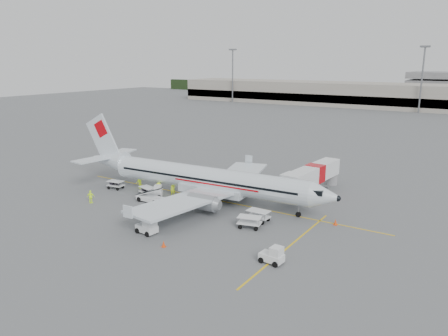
{
  "coord_description": "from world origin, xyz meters",
  "views": [
    {
      "loc": [
        29.71,
        -44.35,
        17.34
      ],
      "look_at": [
        0.0,
        2.0,
        3.8
      ],
      "focal_mm": 35.0,
      "sensor_mm": 36.0,
      "label": 1
    }
  ],
  "objects_px": {
    "aircraft": "(207,163)",
    "tug_mid": "(147,225)",
    "belt_loader": "(150,192)",
    "tug_fore": "(272,254)",
    "tug_aft": "(154,192)",
    "jet_bridge": "(314,179)"
  },
  "relations": [
    {
      "from": "aircraft",
      "to": "tug_mid",
      "type": "height_order",
      "value": "aircraft"
    },
    {
      "from": "belt_loader",
      "to": "tug_fore",
      "type": "distance_m",
      "value": 21.85
    },
    {
      "from": "aircraft",
      "to": "tug_aft",
      "type": "relative_size",
      "value": 17.05
    },
    {
      "from": "tug_fore",
      "to": "tug_aft",
      "type": "distance_m",
      "value": 23.12
    },
    {
      "from": "jet_bridge",
      "to": "belt_loader",
      "type": "height_order",
      "value": "jet_bridge"
    },
    {
      "from": "tug_fore",
      "to": "jet_bridge",
      "type": "bearing_deg",
      "value": 105.52
    },
    {
      "from": "aircraft",
      "to": "tug_fore",
      "type": "xyz_separation_m",
      "value": [
        14.75,
        -11.4,
        -4.14
      ]
    },
    {
      "from": "jet_bridge",
      "to": "belt_loader",
      "type": "relative_size",
      "value": 3.21
    },
    {
      "from": "jet_bridge",
      "to": "tug_aft",
      "type": "xyz_separation_m",
      "value": [
        -16.87,
        -12.89,
        -1.16
      ]
    },
    {
      "from": "tug_fore",
      "to": "tug_aft",
      "type": "xyz_separation_m",
      "value": [
        -21.39,
        8.78,
        0.01
      ]
    },
    {
      "from": "tug_fore",
      "to": "tug_mid",
      "type": "xyz_separation_m",
      "value": [
        -13.9,
        -0.86,
        0.06
      ]
    },
    {
      "from": "belt_loader",
      "to": "tug_aft",
      "type": "relative_size",
      "value": 2.23
    },
    {
      "from": "jet_bridge",
      "to": "tug_fore",
      "type": "xyz_separation_m",
      "value": [
        4.52,
        -21.67,
        -1.17
      ]
    },
    {
      "from": "jet_bridge",
      "to": "belt_loader",
      "type": "bearing_deg",
      "value": -133.43
    },
    {
      "from": "tug_fore",
      "to": "tug_mid",
      "type": "height_order",
      "value": "tug_mid"
    },
    {
      "from": "aircraft",
      "to": "jet_bridge",
      "type": "height_order",
      "value": "aircraft"
    },
    {
      "from": "belt_loader",
      "to": "jet_bridge",
      "type": "bearing_deg",
      "value": 40.52
    },
    {
      "from": "aircraft",
      "to": "belt_loader",
      "type": "distance_m",
      "value": 8.13
    },
    {
      "from": "tug_mid",
      "to": "tug_aft",
      "type": "bearing_deg",
      "value": 134.11
    },
    {
      "from": "belt_loader",
      "to": "tug_aft",
      "type": "bearing_deg",
      "value": 113.38
    },
    {
      "from": "jet_bridge",
      "to": "belt_loader",
      "type": "distance_m",
      "value": 21.7
    },
    {
      "from": "aircraft",
      "to": "tug_aft",
      "type": "bearing_deg",
      "value": -161.88
    }
  ]
}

